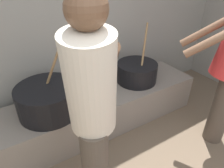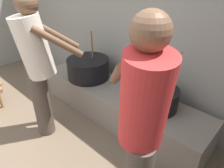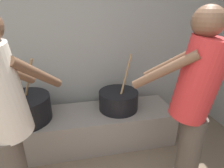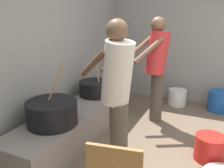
{
  "view_description": "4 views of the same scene",
  "coord_description": "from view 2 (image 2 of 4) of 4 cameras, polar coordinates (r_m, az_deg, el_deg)",
  "views": [
    {
      "loc": [
        -0.46,
        0.2,
        1.74
      ],
      "look_at": [
        0.19,
        1.27,
        0.98
      ],
      "focal_mm": 32.83,
      "sensor_mm": 36.0,
      "label": 1
    },
    {
      "loc": [
        1.93,
        0.2,
        1.83
      ],
      "look_at": [
        0.7,
        1.5,
        0.82
      ],
      "focal_mm": 32.92,
      "sensor_mm": 36.0,
      "label": 2
    },
    {
      "loc": [
        0.46,
        -0.08,
        1.63
      ],
      "look_at": [
        0.77,
        1.44,
        1.0
      ],
      "focal_mm": 29.71,
      "sensor_mm": 36.0,
      "label": 3
    },
    {
      "loc": [
        -2.17,
        0.2,
        1.69
      ],
      "look_at": [
        0.68,
        1.52,
        0.76
      ],
      "focal_mm": 37.62,
      "sensor_mm": 36.0,
      "label": 4
    }
  ],
  "objects": [
    {
      "name": "cooking_pot_main",
      "position": [
        2.96,
        -6.62,
        4.39
      ],
      "size": [
        0.59,
        0.59,
        0.74
      ],
      "color": "black",
      "rests_on": "hearth_ledge"
    },
    {
      "name": "cooking_pot_secondary",
      "position": [
        2.37,
        12.16,
        -3.7
      ],
      "size": [
        0.49,
        0.49,
        0.69
      ],
      "color": "black",
      "rests_on": "hearth_ledge"
    },
    {
      "name": "hearth_ledge",
      "position": [
        2.8,
        1.49,
        -5.58
      ],
      "size": [
        2.47,
        0.6,
        0.44
      ],
      "primitive_type": "cube",
      "color": "slate",
      "rests_on": "ground_plane"
    },
    {
      "name": "cook_in_cream_shirt",
      "position": [
        2.35,
        -20.07,
        5.66
      ],
      "size": [
        0.61,
        0.75,
        1.66
      ],
      "color": "#4C4238",
      "rests_on": "ground_plane"
    },
    {
      "name": "block_enclosure_rear",
      "position": [
        3.03,
        2.62,
        17.02
      ],
      "size": [
        5.53,
        0.2,
        2.36
      ],
      "primitive_type": "cube",
      "color": "gray",
      "rests_on": "ground_plane"
    },
    {
      "name": "cook_in_red_shirt",
      "position": [
        1.35,
        8.39,
        -10.96
      ],
      "size": [
        0.72,
        0.69,
        1.66
      ],
      "color": "#4C4238",
      "rests_on": "ground_plane"
    }
  ]
}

